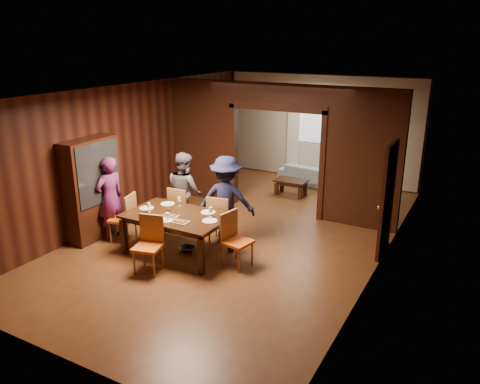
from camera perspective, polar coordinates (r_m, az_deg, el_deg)
The scene contains 32 objects.
floor at distance 9.60m, azimuth 0.30°, elevation -5.15°, with size 9.00×9.00×0.00m, color #542C17.
ceiling at distance 8.85m, azimuth 0.33°, elevation 12.34°, with size 5.50×9.00×0.02m, color silver.
room_walls at distance 10.75m, azimuth 5.14°, elevation 5.81°, with size 5.52×9.01×2.90m.
person_purple at distance 9.51m, azimuth -15.53°, elevation -0.71°, with size 0.61×0.40×1.66m, color #5D2059.
person_grey at distance 9.64m, azimuth -6.78°, elevation 0.07°, with size 0.80×0.62×1.65m, color #504F55.
person_navy at distance 9.02m, azimuth -1.68°, elevation -0.90°, with size 1.10×0.63×1.71m, color #161B38.
sofa at distance 12.79m, azimuth 9.05°, elevation 2.01°, with size 1.90×0.74×0.56m, color #87A5B0.
serving_bowl at distance 8.63m, azimuth -6.66°, elevation -2.35°, with size 0.29×0.29×0.07m, color black.
dining_table at distance 8.74m, azimuth -7.63°, elevation -5.05°, with size 1.87×1.16×0.76m, color black.
coffee_table at distance 11.95m, azimuth 6.23°, elevation 0.57°, with size 0.80×0.50×0.40m, color black.
chair_left at distance 9.42m, azimuth -14.17°, elevation -3.02°, with size 0.44×0.44×0.97m, color orange, non-canonical shape.
chair_right at distance 8.14m, azimuth -0.29°, elevation -5.91°, with size 0.44×0.44×0.97m, color #E85A15, non-canonical shape.
chair_far_l at distance 9.64m, azimuth -6.96°, elevation -2.07°, with size 0.44×0.44×0.97m, color orange, non-canonical shape.
chair_far_r at distance 9.09m, azimuth -2.32°, elevation -3.24°, with size 0.44×0.44×0.97m, color red, non-canonical shape.
chair_near at distance 8.10m, azimuth -11.19°, elevation -6.40°, with size 0.44×0.44×0.97m, color #D75C14, non-canonical shape.
hutch at distance 9.60m, azimuth -17.52°, elevation 0.34°, with size 0.40×1.20×2.00m, color black.
door_right at distance 8.82m, azimuth 17.54°, elevation -0.89°, with size 0.06×0.90×2.10m, color black.
window_far at distance 13.05m, azimuth 9.76°, elevation 8.72°, with size 1.20×0.03×1.30m, color silver.
curtain_left at distance 13.36m, azimuth 6.55°, elevation 7.11°, with size 0.35×0.06×2.40m, color white.
curtain_right at distance 12.88m, azimuth 12.76°, elevation 6.36°, with size 0.35×0.06×2.40m, color white.
plate_left at distance 8.99m, azimuth -11.32°, elevation -1.92°, with size 0.27×0.27×0.01m, color white.
plate_far_l at distance 9.14m, azimuth -8.82°, elevation -1.43°, with size 0.27×0.27×0.01m, color white.
plate_far_r at distance 8.63m, azimuth -3.90°, elevation -2.47°, with size 0.27×0.27×0.01m, color silver.
plate_right at distance 8.23m, azimuth -3.71°, elevation -3.53°, with size 0.27×0.27×0.01m, color white.
plate_near at distance 8.36m, azimuth -9.14°, elevation -3.38°, with size 0.27×0.27×0.01m, color white.
platter_a at distance 8.50m, azimuth -8.54°, elevation -2.88°, with size 0.30×0.20×0.04m, color gray.
platter_b at distance 8.22m, azimuth -7.31°, elevation -3.57°, with size 0.30×0.20×0.04m, color gray.
wineglass_left at distance 8.77m, azimuth -11.05°, elevation -1.86°, with size 0.08×0.08×0.18m, color white, non-canonical shape.
wineglass_far at distance 8.98m, azimuth -7.39°, elevation -1.17°, with size 0.08×0.08×0.18m, color white, non-canonical shape.
wineglass_right at distance 8.40m, azimuth -3.59°, elevation -2.46°, with size 0.08×0.08×0.18m, color white, non-canonical shape.
tumbler at distance 8.33m, azimuth -8.82°, elevation -2.96°, with size 0.07×0.07×0.14m, color white.
condiment_jar at distance 8.63m, azimuth -8.77°, elevation -2.29°, with size 0.08×0.08×0.11m, color #482A10, non-canonical shape.
Camera 1 is at (4.19, -7.74, 3.83)m, focal length 35.00 mm.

